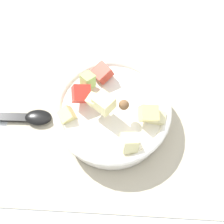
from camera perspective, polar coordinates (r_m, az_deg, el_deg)
name	(u,v)px	position (r m, az deg, el deg)	size (l,w,h in m)	color
ground_plane	(117,122)	(0.66, 0.92, -1.76)	(2.40, 2.40, 0.00)	silver
placemat	(117,121)	(0.65, 0.92, -1.66)	(0.46, 0.38, 0.01)	#BCB299
salad_bowl	(112,114)	(0.62, -0.02, -0.28)	(0.23, 0.23, 0.12)	white
serving_spoon	(14,117)	(0.68, -17.71, -0.88)	(0.24, 0.04, 0.01)	black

